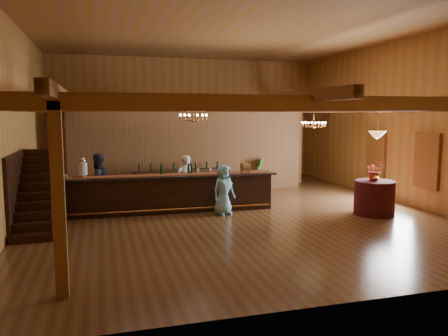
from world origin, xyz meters
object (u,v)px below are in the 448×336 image
object	(u,v)px
backbar_shelf	(179,182)
round_table	(374,198)
staff_second	(98,182)
tasting_bar	(166,193)
raffle_drum	(246,167)
chandelier_left	(194,117)
bartender	(185,181)
chandelier_right	(314,124)
floor_plant	(257,174)
beverage_dispenser	(83,168)
pendant_lamp	(377,134)
guest	(224,190)

from	to	relation	value
backbar_shelf	round_table	size ratio (longest dim) A/B	2.81
backbar_shelf	staff_second	world-z (taller)	staff_second
tasting_bar	raffle_drum	world-z (taller)	raffle_drum
chandelier_left	staff_second	size ratio (longest dim) A/B	0.44
chandelier_left	raffle_drum	bearing A→B (deg)	17.27
tasting_bar	bartender	size ratio (longest dim) A/B	4.11
chandelier_right	bartender	size ratio (longest dim) A/B	0.48
chandelier_right	staff_second	distance (m)	7.24
raffle_drum	floor_plant	distance (m)	3.50
tasting_bar	beverage_dispenser	bearing A→B (deg)	178.66
tasting_bar	staff_second	bearing A→B (deg)	163.32
staff_second	floor_plant	world-z (taller)	staff_second
backbar_shelf	pendant_lamp	bearing A→B (deg)	-53.26
bartender	floor_plant	world-z (taller)	bartender
pendant_lamp	guest	xyz separation A→B (m)	(-4.33, 1.25, -1.65)
pendant_lamp	bartender	bearing A→B (deg)	152.64
round_table	floor_plant	size ratio (longest dim) A/B	0.93
beverage_dispenser	backbar_shelf	xyz separation A→B (m)	(3.30, 2.58, -0.97)
beverage_dispenser	floor_plant	bearing A→B (deg)	23.59
tasting_bar	chandelier_left	xyz separation A→B (m)	(0.74, -0.69, 2.33)
round_table	tasting_bar	bearing A→B (deg)	160.97
floor_plant	staff_second	bearing A→B (deg)	-159.38
chandelier_right	chandelier_left	bearing A→B (deg)	-169.38
backbar_shelf	bartender	xyz separation A→B (m)	(-0.17, -2.06, 0.37)
bartender	guest	world-z (taller)	bartender
tasting_bar	raffle_drum	distance (m)	2.64
raffle_drum	staff_second	xyz separation A→B (m)	(-4.53, 0.80, -0.42)
chandelier_left	guest	distance (m)	2.33
beverage_dispenser	raffle_drum	distance (m)	4.94
beverage_dispenser	guest	bearing A→B (deg)	-13.06
chandelier_right	pendant_lamp	world-z (taller)	same
chandelier_left	chandelier_right	distance (m)	4.34
pendant_lamp	bartender	size ratio (longest dim) A/B	0.53
guest	chandelier_right	bearing A→B (deg)	-5.62
pendant_lamp	staff_second	distance (m)	8.54
staff_second	floor_plant	xyz separation A→B (m)	(6.05, 2.28, -0.26)
round_table	backbar_shelf	bearing A→B (deg)	136.70
bartender	pendant_lamp	bearing A→B (deg)	132.47
bartender	beverage_dispenser	bearing A→B (deg)	-10.71
bartender	floor_plant	distance (m)	4.04
raffle_drum	round_table	size ratio (longest dim) A/B	0.29
pendant_lamp	beverage_dispenser	bearing A→B (deg)	165.36
round_table	chandelier_right	bearing A→B (deg)	113.76
chandelier_right	bartender	bearing A→B (deg)	172.76
beverage_dispenser	floor_plant	world-z (taller)	beverage_dispenser
tasting_bar	pendant_lamp	size ratio (longest dim) A/B	7.69
chandelier_left	bartender	xyz separation A→B (m)	(-0.01, 1.34, -2.07)
chandelier_left	floor_plant	distance (m)	5.41
chandelier_left	bartender	size ratio (longest dim) A/B	0.48
tasting_bar	guest	xyz separation A→B (m)	(1.61, -0.80, 0.17)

